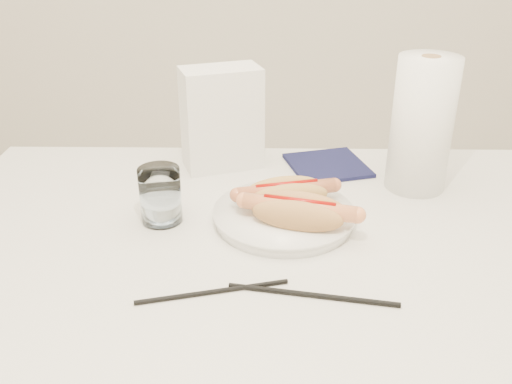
{
  "coord_description": "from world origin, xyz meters",
  "views": [
    {
      "loc": [
        0.01,
        -0.84,
        1.26
      ],
      "look_at": [
        -0.01,
        0.03,
        0.82
      ],
      "focal_mm": 39.69,
      "sensor_mm": 36.0,
      "label": 1
    }
  ],
  "objects_px": {
    "table": "(261,265)",
    "paper_towel_roll": "(422,125)",
    "water_glass": "(160,195)",
    "napkin_box": "(222,118)",
    "plate": "(284,217)",
    "hotdog_right": "(299,212)",
    "hotdog_left": "(286,194)"
  },
  "relations": [
    {
      "from": "hotdog_left",
      "to": "plate",
      "type": "bearing_deg",
      "value": -113.25
    },
    {
      "from": "hotdog_left",
      "to": "table",
      "type": "bearing_deg",
      "value": -134.15
    },
    {
      "from": "plate",
      "to": "hotdog_right",
      "type": "xyz_separation_m",
      "value": [
        0.02,
        -0.04,
        0.04
      ]
    },
    {
      "from": "napkin_box",
      "to": "water_glass",
      "type": "bearing_deg",
      "value": -129.93
    },
    {
      "from": "hotdog_right",
      "to": "paper_towel_roll",
      "type": "height_order",
      "value": "paper_towel_roll"
    },
    {
      "from": "plate",
      "to": "water_glass",
      "type": "height_order",
      "value": "water_glass"
    },
    {
      "from": "hotdog_left",
      "to": "napkin_box",
      "type": "distance_m",
      "value": 0.27
    },
    {
      "from": "hotdog_right",
      "to": "water_glass",
      "type": "distance_m",
      "value": 0.25
    },
    {
      "from": "plate",
      "to": "napkin_box",
      "type": "distance_m",
      "value": 0.3
    },
    {
      "from": "hotdog_left",
      "to": "paper_towel_roll",
      "type": "distance_m",
      "value": 0.3
    },
    {
      "from": "hotdog_left",
      "to": "napkin_box",
      "type": "relative_size",
      "value": 0.85
    },
    {
      "from": "table",
      "to": "paper_towel_roll",
      "type": "distance_m",
      "value": 0.42
    },
    {
      "from": "table",
      "to": "napkin_box",
      "type": "bearing_deg",
      "value": 106.02
    },
    {
      "from": "water_glass",
      "to": "hotdog_left",
      "type": "bearing_deg",
      "value": 6.2
    },
    {
      "from": "plate",
      "to": "napkin_box",
      "type": "xyz_separation_m",
      "value": [
        -0.13,
        0.25,
        0.1
      ]
    },
    {
      "from": "plate",
      "to": "water_glass",
      "type": "distance_m",
      "value": 0.22
    },
    {
      "from": "paper_towel_roll",
      "to": "table",
      "type": "bearing_deg",
      "value": -146.88
    },
    {
      "from": "plate",
      "to": "hotdog_right",
      "type": "relative_size",
      "value": 1.25
    },
    {
      "from": "table",
      "to": "paper_towel_roll",
      "type": "height_order",
      "value": "paper_towel_roll"
    },
    {
      "from": "hotdog_right",
      "to": "water_glass",
      "type": "xyz_separation_m",
      "value": [
        -0.24,
        0.05,
        0.01
      ]
    },
    {
      "from": "napkin_box",
      "to": "paper_towel_roll",
      "type": "distance_m",
      "value": 0.41
    },
    {
      "from": "plate",
      "to": "paper_towel_roll",
      "type": "xyz_separation_m",
      "value": [
        0.27,
        0.15,
        0.12
      ]
    },
    {
      "from": "hotdog_left",
      "to": "hotdog_right",
      "type": "bearing_deg",
      "value": -88.29
    },
    {
      "from": "hotdog_right",
      "to": "table",
      "type": "bearing_deg",
      "value": -160.03
    },
    {
      "from": "hotdog_right",
      "to": "paper_towel_roll",
      "type": "bearing_deg",
      "value": 53.39
    },
    {
      "from": "table",
      "to": "paper_towel_roll",
      "type": "xyz_separation_m",
      "value": [
        0.31,
        0.2,
        0.19
      ]
    },
    {
      "from": "table",
      "to": "hotdog_left",
      "type": "height_order",
      "value": "hotdog_left"
    },
    {
      "from": "hotdog_left",
      "to": "water_glass",
      "type": "xyz_separation_m",
      "value": [
        -0.22,
        -0.02,
        0.01
      ]
    },
    {
      "from": "water_glass",
      "to": "napkin_box",
      "type": "height_order",
      "value": "napkin_box"
    },
    {
      "from": "plate",
      "to": "hotdog_right",
      "type": "distance_m",
      "value": 0.06
    },
    {
      "from": "water_glass",
      "to": "napkin_box",
      "type": "bearing_deg",
      "value": 69.42
    },
    {
      "from": "table",
      "to": "plate",
      "type": "distance_m",
      "value": 0.1
    }
  ]
}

